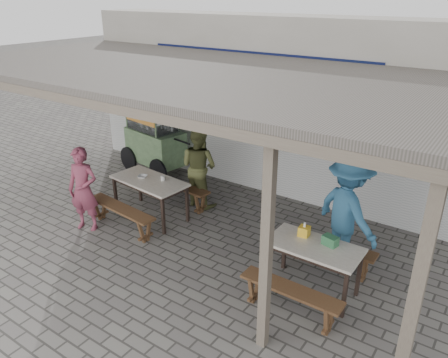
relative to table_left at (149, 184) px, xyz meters
name	(u,v)px	position (x,y,z in m)	size (l,w,h in m)	color
ground	(166,250)	(1.02, -0.73, -0.67)	(60.00, 60.00, 0.00)	#615E57
back_wall	(275,104)	(1.02, 2.85, 1.05)	(9.00, 1.28, 3.50)	#B9B2A6
warung_roof	(196,76)	(1.03, 0.17, 2.04)	(9.00, 4.21, 2.81)	#5C554F
table_left	(149,184)	(0.00, 0.00, 0.00)	(1.52, 0.85, 0.75)	silver
bench_left_street	(121,213)	(-0.07, -0.68, -0.33)	(1.58, 0.43, 0.45)	brown
bench_left_wall	(177,188)	(0.07, 0.68, -0.33)	(1.58, 0.43, 0.45)	brown
table_right	(314,250)	(3.41, -0.36, -0.01)	(1.27, 0.67, 0.75)	silver
bench_right_street	(290,296)	(3.41, -1.01, -0.34)	(1.37, 0.29, 0.45)	brown
bench_right_wall	(330,250)	(3.42, 0.30, -0.34)	(1.37, 0.29, 0.45)	brown
vendor_cart	(154,136)	(-1.41, 1.66, 0.21)	(2.09, 1.03, 1.62)	#739B67
patron_street_side	(83,189)	(-0.63, -0.98, 0.09)	(0.55, 0.36, 1.52)	#82364B
patron_wall_side	(199,166)	(0.43, 0.94, 0.13)	(0.78, 0.61, 1.60)	brown
patron_right_table	(347,212)	(3.53, 0.56, 0.23)	(1.17, 0.67, 1.80)	teal
tissue_box	(304,231)	(3.19, -0.20, 0.15)	(0.14, 0.14, 0.14)	yellow
donation_box	(330,241)	(3.58, -0.23, 0.14)	(0.20, 0.13, 0.13)	#327245
condiment_jar	(163,178)	(0.23, 0.12, 0.12)	(0.08, 0.08, 0.09)	silver
condiment_bowl	(143,177)	(-0.16, 0.00, 0.10)	(0.17, 0.17, 0.04)	white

